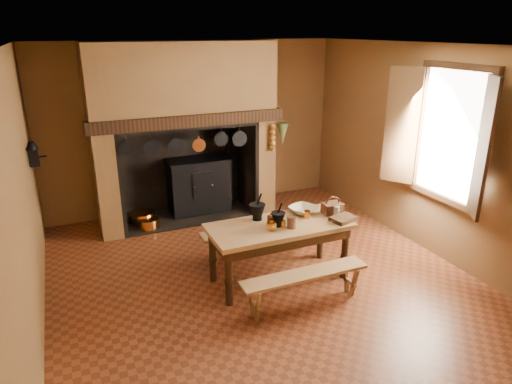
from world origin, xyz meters
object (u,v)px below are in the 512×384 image
work_table (279,233)px  wicker_basket (332,208)px  bench_front (305,281)px  coffee_grinder (273,219)px  mixing_bowl (303,210)px  iron_range (199,185)px

work_table → wicker_basket: 0.79m
bench_front → wicker_basket: bearing=42.0°
work_table → coffee_grinder: bearing=159.8°
bench_front → mixing_bowl: mixing_bowl is taller
bench_front → coffee_grinder: 0.84m
iron_range → wicker_basket: size_ratio=6.20×
iron_range → mixing_bowl: bearing=-74.0°
coffee_grinder → mixing_bowl: (0.51, 0.17, -0.02)m
mixing_bowl → work_table: bearing=-154.9°
iron_range → bench_front: 3.22m
coffee_grinder → work_table: bearing=-14.3°
wicker_basket → iron_range: bearing=116.2°
bench_front → wicker_basket: 1.15m
work_table → wicker_basket: bearing=2.9°
coffee_grinder → wicker_basket: (0.84, 0.01, 0.01)m
mixing_bowl → wicker_basket: 0.37m
iron_range → bench_front: (0.25, -3.21, -0.17)m
bench_front → mixing_bowl: 1.06m
work_table → iron_range: bearing=95.5°
bench_front → wicker_basket: wicker_basket is taller
iron_range → coffee_grinder: (0.17, -2.53, 0.33)m
bench_front → wicker_basket: size_ratio=5.80×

